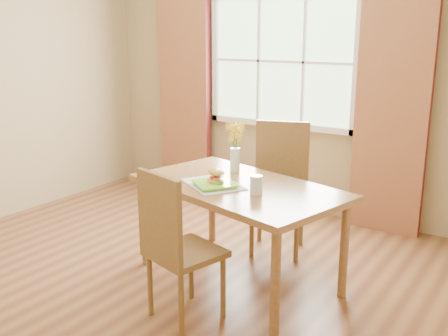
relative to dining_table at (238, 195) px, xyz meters
name	(u,v)px	position (x,y,z in m)	size (l,w,h in m)	color
room	(159,96)	(-0.56, -0.18, 0.69)	(4.24, 3.84, 2.74)	brown
window	(281,62)	(-0.56, 1.69, 0.84)	(1.62, 0.06, 1.32)	#B6E2AB
curtain_left	(185,95)	(-1.71, 1.60, 0.44)	(0.65, 0.08, 2.20)	maroon
curtain_right	(392,113)	(0.59, 1.60, 0.44)	(0.65, 0.08, 2.20)	maroon
dining_table	(238,195)	(0.00, 0.00, 0.00)	(1.68, 1.19, 0.74)	olive
chair_near	(174,241)	(-0.02, -0.70, -0.12)	(0.51, 0.51, 0.99)	brown
chair_far	(280,181)	(-0.03, 0.71, -0.07)	(0.57, 0.57, 1.08)	brown
placemat	(213,184)	(-0.14, -0.10, 0.08)	(0.45, 0.33, 0.01)	beige
plate	(215,185)	(-0.11, -0.13, 0.09)	(0.27, 0.27, 0.01)	#82E338
croissant_sandwich	(216,176)	(-0.11, -0.13, 0.15)	(0.17, 0.14, 0.11)	#E7B84E
water_glass	(256,185)	(0.22, -0.12, 0.14)	(0.09, 0.09, 0.13)	silver
flower_vase	(235,141)	(-0.20, 0.27, 0.32)	(0.16, 0.16, 0.39)	silver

